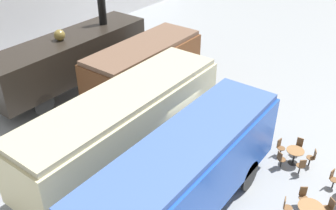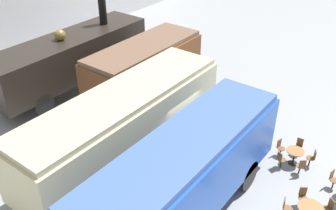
# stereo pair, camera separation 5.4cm
# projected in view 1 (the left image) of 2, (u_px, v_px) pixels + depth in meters

# --- Properties ---
(ground_plane) EXTENTS (80.00, 80.00, 0.00)m
(ground_plane) POSITION_uv_depth(u_px,v_px,m) (179.00, 143.00, 18.31)
(ground_plane) COLOR gray
(steam_locomotive) EXTENTS (10.52, 2.74, 5.44)m
(steam_locomotive) POSITION_uv_depth(u_px,v_px,m) (71.00, 56.00, 22.29)
(steam_locomotive) COLOR black
(steam_locomotive) RESTS_ON ground_plane
(passenger_coach_wooden) EXTENTS (7.41, 2.76, 3.31)m
(passenger_coach_wooden) POSITION_uv_depth(u_px,v_px,m) (144.00, 67.00, 21.10)
(passenger_coach_wooden) COLOR brown
(passenger_coach_wooden) RESTS_ON ground_plane
(passenger_coach_vintage) EXTENTS (10.54, 2.83, 3.52)m
(passenger_coach_vintage) POSITION_uv_depth(u_px,v_px,m) (125.00, 122.00, 16.13)
(passenger_coach_vintage) COLOR beige
(passenger_coach_vintage) RESTS_ON ground_plane
(streamlined_locomotive) EXTENTS (11.56, 2.62, 3.66)m
(streamlined_locomotive) POSITION_uv_depth(u_px,v_px,m) (199.00, 160.00, 13.77)
(streamlined_locomotive) COLOR blue
(streamlined_locomotive) RESTS_ON ground_plane
(cafe_table_near) EXTENTS (0.78, 0.78, 0.73)m
(cafe_table_near) POSITION_uv_depth(u_px,v_px,m) (295.00, 153.00, 16.73)
(cafe_table_near) COLOR black
(cafe_table_near) RESTS_ON ground_plane
(cafe_table_mid) EXTENTS (0.95, 0.95, 0.75)m
(cafe_table_mid) POSITION_uv_depth(u_px,v_px,m) (310.00, 210.00, 13.82)
(cafe_table_mid) COLOR black
(cafe_table_mid) RESTS_ON ground_plane
(cafe_chair_0) EXTENTS (0.36, 0.38, 0.87)m
(cafe_chair_0) POSITION_uv_depth(u_px,v_px,m) (280.00, 146.00, 17.25)
(cafe_chair_0) COLOR black
(cafe_chair_0) RESTS_ON ground_plane
(cafe_chair_1) EXTENTS (0.40, 0.39, 0.87)m
(cafe_chair_1) POSITION_uv_depth(u_px,v_px,m) (281.00, 159.00, 16.50)
(cafe_chair_1) COLOR black
(cafe_chair_1) RESTS_ON ground_plane
(cafe_chair_2) EXTENTS (0.40, 0.40, 0.87)m
(cafe_chair_2) POSITION_uv_depth(u_px,v_px,m) (301.00, 165.00, 16.11)
(cafe_chair_2) COLOR black
(cafe_chair_2) RESTS_ON ground_plane
(cafe_chair_3) EXTENTS (0.38, 0.40, 0.87)m
(cafe_chair_3) POSITION_uv_depth(u_px,v_px,m) (312.00, 157.00, 16.61)
(cafe_chair_3) COLOR black
(cafe_chair_3) RESTS_ON ground_plane
(cafe_chair_4) EXTENTS (0.37, 0.36, 0.87)m
(cafe_chair_4) POSITION_uv_depth(u_px,v_px,m) (299.00, 145.00, 17.32)
(cafe_chair_4) COLOR black
(cafe_chair_4) RESTS_ON ground_plane
(cafe_chair_5) EXTENTS (0.40, 0.40, 0.87)m
(cafe_chair_5) POSITION_uv_depth(u_px,v_px,m) (303.00, 195.00, 14.60)
(cafe_chair_5) COLOR black
(cafe_chair_5) RESTS_ON ground_plane
(cafe_chair_6) EXTENTS (0.37, 0.39, 0.87)m
(cafe_chair_6) POSITION_uv_depth(u_px,v_px,m) (286.00, 206.00, 14.12)
(cafe_chair_6) COLOR black
(cafe_chair_6) RESTS_ON ground_plane
(cafe_chair_9) EXTENTS (0.40, 0.40, 0.87)m
(cafe_chair_9) POSITION_uv_depth(u_px,v_px,m) (329.00, 207.00, 14.09)
(cafe_chair_9) COLOR black
(cafe_chair_9) RESTS_ON ground_plane
(cafe_chair_10) EXTENTS (0.36, 0.38, 0.87)m
(cafe_chair_10) POSITION_uv_depth(u_px,v_px,m) (333.00, 178.00, 15.46)
(cafe_chair_10) COLOR black
(cafe_chair_10) RESTS_ON ground_plane
(visitor_person) EXTENTS (0.34, 0.34, 1.66)m
(visitor_person) POSITION_uv_depth(u_px,v_px,m) (186.00, 149.00, 16.48)
(visitor_person) COLOR #262633
(visitor_person) RESTS_ON ground_plane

